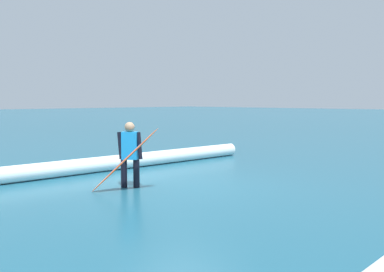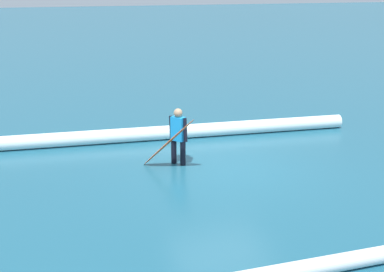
# 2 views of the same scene
# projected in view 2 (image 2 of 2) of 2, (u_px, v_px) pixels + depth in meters

# --- Properties ---
(ground_plane) EXTENTS (163.03, 163.03, 0.00)m
(ground_plane) POSITION_uv_depth(u_px,v_px,m) (222.00, 168.00, 13.71)
(ground_plane) COLOR #1E5870
(surfer) EXTENTS (0.37, 0.49, 1.45)m
(surfer) POSITION_uv_depth(u_px,v_px,m) (178.00, 134.00, 13.82)
(surfer) COLOR black
(surfer) RESTS_ON ground_plane
(surfboard) EXTENTS (1.25, 1.18, 1.38)m
(surfboard) POSITION_uv_depth(u_px,v_px,m) (168.00, 143.00, 13.51)
(surfboard) COLOR #E55926
(surfboard) RESTS_ON ground_plane
(wave_crest_foreground) EXTENTS (14.10, 1.18, 0.41)m
(wave_crest_foreground) POSITION_uv_depth(u_px,v_px,m) (116.00, 136.00, 15.79)
(wave_crest_foreground) COLOR white
(wave_crest_foreground) RESTS_ON ground_plane
(wave_crest_midground) EXTENTS (15.97, 0.69, 0.29)m
(wave_crest_midground) POSITION_uv_depth(u_px,v_px,m) (326.00, 265.00, 8.82)
(wave_crest_midground) COLOR white
(wave_crest_midground) RESTS_ON ground_plane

